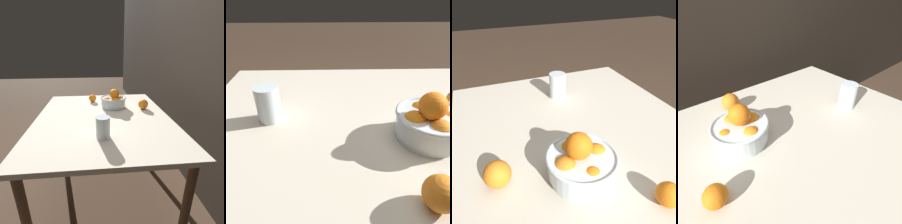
# 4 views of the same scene
# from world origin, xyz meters

# --- Properties ---
(dining_table) EXTENTS (1.19, 0.98, 0.73)m
(dining_table) POSITION_xyz_m (0.00, 0.00, 0.65)
(dining_table) COLOR beige
(dining_table) RESTS_ON ground_plane
(fruit_bowl) EXTENTS (0.22, 0.22, 0.16)m
(fruit_bowl) POSITION_xyz_m (-0.20, 0.10, 0.79)
(fruit_bowl) COLOR silver
(fruit_bowl) RESTS_ON dining_table
(juice_glass) EXTENTS (0.08, 0.08, 0.13)m
(juice_glass) POSITION_xyz_m (0.32, -0.02, 0.79)
(juice_glass) COLOR #F4A314
(juice_glass) RESTS_ON dining_table
(orange_loose_front) EXTENTS (0.08, 0.08, 0.08)m
(orange_loose_front) POSITION_xyz_m (-0.14, 0.34, 0.77)
(orange_loose_front) COLOR orange
(orange_loose_front) RESTS_ON dining_table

